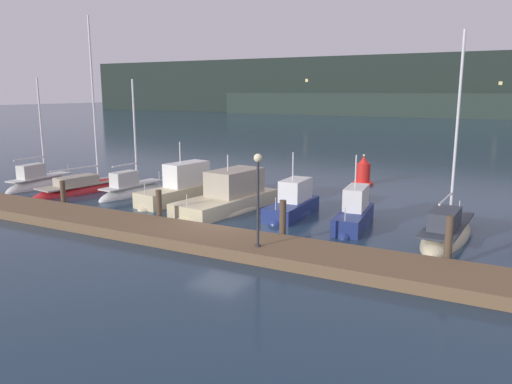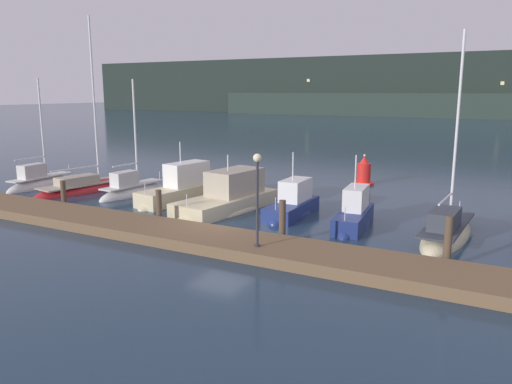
# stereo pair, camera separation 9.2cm
# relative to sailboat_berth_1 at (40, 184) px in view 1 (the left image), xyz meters

# --- Properties ---
(ground_plane) EXTENTS (400.00, 400.00, 0.00)m
(ground_plane) POSITION_rel_sailboat_berth_1_xyz_m (16.24, -3.38, -0.19)
(ground_plane) COLOR #1E3347
(dock) EXTENTS (39.10, 2.80, 0.45)m
(dock) POSITION_rel_sailboat_berth_1_xyz_m (16.24, -5.29, 0.04)
(dock) COLOR brown
(dock) RESTS_ON ground
(mooring_pile_1) EXTENTS (0.28, 0.28, 1.55)m
(mooring_pile_1) POSITION_rel_sailboat_berth_1_xyz_m (6.44, -3.64, 0.59)
(mooring_pile_1) COLOR #4C3D2D
(mooring_pile_1) RESTS_ON ground
(mooring_pile_2) EXTENTS (0.28, 0.28, 1.65)m
(mooring_pile_2) POSITION_rel_sailboat_berth_1_xyz_m (12.98, -3.64, 0.64)
(mooring_pile_2) COLOR #4C3D2D
(mooring_pile_2) RESTS_ON ground
(mooring_pile_3) EXTENTS (0.28, 0.28, 1.83)m
(mooring_pile_3) POSITION_rel_sailboat_berth_1_xyz_m (19.51, -3.64, 0.73)
(mooring_pile_3) COLOR #4C3D2D
(mooring_pile_3) RESTS_ON ground
(mooring_pile_4) EXTENTS (0.28, 0.28, 1.94)m
(mooring_pile_4) POSITION_rel_sailboat_berth_1_xyz_m (26.04, -3.64, 0.79)
(mooring_pile_4) COLOR #4C3D2D
(mooring_pile_4) RESTS_ON ground
(sailboat_berth_1) EXTENTS (1.53, 5.39, 7.79)m
(sailboat_berth_1) POSITION_rel_sailboat_berth_1_xyz_m (0.00, 0.00, 0.00)
(sailboat_berth_1) COLOR white
(sailboat_berth_1) RESTS_ON ground
(sailboat_berth_2) EXTENTS (3.35, 8.17, 11.46)m
(sailboat_berth_2) POSITION_rel_sailboat_berth_1_xyz_m (3.71, 0.79, -0.07)
(sailboat_berth_2) COLOR red
(sailboat_berth_2) RESTS_ON ground
(sailboat_berth_3) EXTENTS (1.68, 5.31, 7.59)m
(sailboat_berth_3) POSITION_rel_sailboat_berth_1_xyz_m (7.10, 0.98, -0.00)
(sailboat_berth_3) COLOR white
(sailboat_berth_3) RESTS_ON ground
(motorboat_berth_4) EXTENTS (2.70, 6.32, 4.03)m
(motorboat_berth_4) POSITION_rel_sailboat_berth_1_xyz_m (10.88, 0.93, 0.22)
(motorboat_berth_4) COLOR beige
(motorboat_berth_4) RESTS_ON ground
(motorboat_berth_5) EXTENTS (3.57, 7.50, 3.53)m
(motorboat_berth_5) POSITION_rel_sailboat_berth_1_xyz_m (14.34, 0.48, 0.19)
(motorboat_berth_5) COLOR beige
(motorboat_berth_5) RESTS_ON ground
(motorboat_berth_6) EXTENTS (1.63, 4.62, 3.95)m
(motorboat_berth_6) POSITION_rel_sailboat_berth_1_xyz_m (17.97, 0.81, 0.10)
(motorboat_berth_6) COLOR navy
(motorboat_berth_6) RESTS_ON ground
(motorboat_berth_7) EXTENTS (1.79, 4.75, 4.08)m
(motorboat_berth_7) POSITION_rel_sailboat_berth_1_xyz_m (21.39, 0.24, 0.11)
(motorboat_berth_7) COLOR navy
(motorboat_berth_7) RESTS_ON ground
(sailboat_berth_8) EXTENTS (2.05, 6.52, 9.43)m
(sailboat_berth_8) POSITION_rel_sailboat_berth_1_xyz_m (25.50, 0.38, -0.03)
(sailboat_berth_8) COLOR beige
(sailboat_berth_8) RESTS_ON ground
(channel_buoy) EXTENTS (1.39, 1.39, 2.07)m
(channel_buoy) POSITION_rel_sailboat_berth_1_xyz_m (18.67, 11.16, 0.60)
(channel_buoy) COLOR red
(channel_buoy) RESTS_ON ground
(dock_lamppost) EXTENTS (0.32, 0.32, 3.57)m
(dock_lamppost) POSITION_rel_sailboat_berth_1_xyz_m (19.48, -5.82, 2.68)
(dock_lamppost) COLOR #2D2D33
(dock_lamppost) RESTS_ON dock
(hillside_backdrop) EXTENTS (240.00, 23.00, 15.55)m
(hillside_backdrop) POSITION_rel_sailboat_berth_1_xyz_m (17.17, 116.78, 6.99)
(hillside_backdrop) COLOR #1E2823
(hillside_backdrop) RESTS_ON ground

